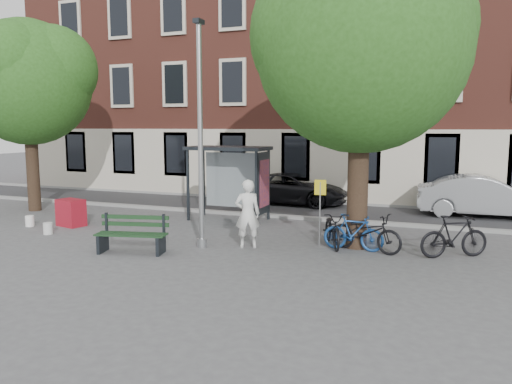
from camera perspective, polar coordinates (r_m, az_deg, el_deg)
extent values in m
plane|color=#4C4C4F|center=(14.00, -6.20, -6.28)|extent=(90.00, 90.00, 0.00)
cube|color=#28282B|center=(20.34, 2.93, -1.89)|extent=(40.00, 4.00, 0.01)
cube|color=gray|center=(18.47, 0.97, -2.67)|extent=(40.00, 0.25, 0.12)
cube|color=gray|center=(22.21, 4.55, -0.96)|extent=(40.00, 0.25, 0.12)
cube|color=brown|center=(26.09, 7.35, 15.56)|extent=(30.00, 8.00, 14.00)
cylinder|color=#9EA0A3|center=(13.60, -6.38, 6.09)|extent=(0.14, 0.14, 6.00)
cylinder|color=#9EA0A3|center=(13.97, -6.20, -5.80)|extent=(0.28, 0.28, 0.24)
cube|color=#1E2328|center=(13.87, -6.57, 18.79)|extent=(0.18, 0.35, 0.12)
cylinder|color=black|center=(13.84, 11.55, 0.61)|extent=(0.56, 0.56, 3.40)
sphere|color=#265218|center=(13.90, 11.96, 15.94)|extent=(5.60, 5.60, 5.60)
sphere|color=#265218|center=(14.25, 16.04, 17.64)|extent=(3.92, 3.92, 3.92)
sphere|color=#265218|center=(13.81, 8.35, 17.33)|extent=(4.20, 4.20, 4.20)
sphere|color=#265218|center=(13.10, 12.27, 19.13)|extent=(3.64, 3.64, 3.64)
cylinder|color=black|center=(21.53, -24.14, 2.26)|extent=(0.48, 0.48, 3.20)
sphere|color=#265218|center=(21.53, -24.64, 11.31)|extent=(4.80, 4.80, 4.80)
sphere|color=#265218|center=(21.23, -22.19, 12.85)|extent=(3.36, 3.36, 3.36)
sphere|color=#265218|center=(21.92, -26.75, 11.90)|extent=(3.60, 3.60, 3.60)
sphere|color=#265218|center=(20.82, -26.16, 13.04)|extent=(3.12, 3.12, 3.12)
cube|color=#1E2328|center=(17.80, -7.79, 0.75)|extent=(0.08, 0.08, 2.50)
cube|color=#1E2328|center=(16.70, 0.04, 0.38)|extent=(0.08, 0.08, 2.50)
cube|color=#1E2328|center=(18.85, -6.02, 1.15)|extent=(0.08, 0.08, 2.50)
cube|color=#1E2328|center=(17.82, 1.44, 0.82)|extent=(0.08, 0.08, 2.50)
cube|color=#1E2328|center=(17.65, -3.20, 5.02)|extent=(2.85, 1.45, 0.12)
cube|color=#8C999E|center=(18.28, -2.40, 1.38)|extent=(2.34, 0.04, 2.00)
cube|color=#1E2328|center=(17.24, 0.76, 1.02)|extent=(0.12, 1.14, 2.12)
cube|color=#D84C19|center=(17.22, 0.98, 1.01)|extent=(0.02, 0.90, 1.62)
imported|color=white|center=(13.68, -0.97, -2.50)|extent=(0.82, 0.71, 1.90)
cube|color=#1E2328|center=(13.95, -17.12, -5.60)|extent=(0.22, 0.59, 0.48)
cube|color=#1E2328|center=(13.35, -10.83, -5.98)|extent=(0.22, 0.59, 0.48)
cube|color=#19381C|center=(13.40, -14.39, -4.89)|extent=(1.86, 0.55, 0.04)
cube|color=#19381C|center=(13.57, -14.08, -4.72)|extent=(1.86, 0.55, 0.04)
cube|color=#19381C|center=(13.75, -13.78, -4.55)|extent=(1.86, 0.55, 0.04)
cube|color=#19381C|center=(13.80, -13.64, -3.59)|extent=(1.84, 0.48, 0.11)
cube|color=#19381C|center=(13.77, -13.67, -2.81)|extent=(1.84, 0.48, 0.11)
imported|color=black|center=(13.65, 12.44, -4.51)|extent=(2.11, 1.18, 1.05)
imported|color=navy|center=(13.71, 11.08, -4.56)|extent=(1.65, 0.52, 0.98)
imported|color=black|center=(14.09, 8.76, -4.14)|extent=(1.37, 2.01, 1.00)
imported|color=black|center=(13.68, 21.71, -4.73)|extent=(1.84, 1.38, 1.10)
imported|color=black|center=(21.54, 4.27, 0.39)|extent=(4.86, 2.42, 1.32)
imported|color=#93959A|center=(20.16, 24.54, -0.46)|extent=(4.75, 1.92, 1.53)
cube|color=maroon|center=(17.85, -20.39, -2.23)|extent=(1.02, 0.80, 0.90)
cylinder|color=white|center=(18.35, -24.44, -3.04)|extent=(0.33, 0.33, 0.36)
cylinder|color=silver|center=(16.81, -22.68, -3.86)|extent=(0.28, 0.28, 0.36)
cylinder|color=white|center=(18.79, -19.60, -2.57)|extent=(0.30, 0.30, 0.36)
cylinder|color=#9EA0A3|center=(14.00, 7.31, -2.52)|extent=(0.04, 0.04, 1.80)
cube|color=gold|center=(13.89, 7.36, 0.53)|extent=(0.32, 0.07, 0.42)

